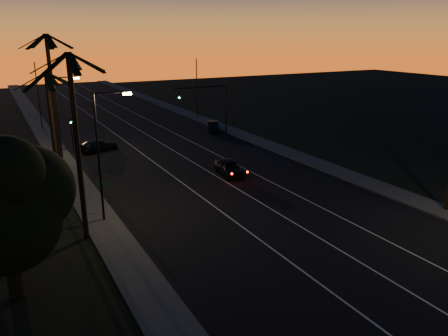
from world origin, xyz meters
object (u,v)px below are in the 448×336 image
right_car (213,126)px  cross_car (98,146)px  lead_car (229,167)px  signal_mast (209,99)px

right_car → cross_car: (-15.96, -3.34, 0.00)m
lead_car → cross_car: 16.70m
cross_car → right_car: bearing=11.8°
lead_car → cross_car: size_ratio=1.04×
lead_car → right_car: 19.06m
signal_mast → cross_car: (-14.10, -0.65, -4.12)m
signal_mast → right_car: signal_mast is taller
cross_car → lead_car: bearing=-58.7°
lead_car → signal_mast: bearing=70.0°
right_car → cross_car: 16.31m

